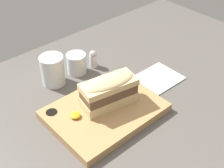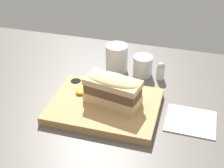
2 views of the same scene
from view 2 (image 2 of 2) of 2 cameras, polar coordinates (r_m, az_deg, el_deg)
The scene contains 8 objects.
dining_table at distance 97.14cm, azimuth -2.53°, elevation -4.42°, with size 163.90×90.38×2.00cm.
serving_board at distance 94.22cm, azimuth -1.38°, elevation -4.01°, with size 32.12×24.25×2.63cm.
sandwich at distance 90.47cm, azimuth 0.12°, elevation -0.85°, with size 17.48×10.24×9.35cm.
mustard_dollop at distance 97.44cm, azimuth -5.80°, elevation -1.40°, with size 3.04×3.04×1.22cm.
water_glass at distance 111.74cm, azimuth 0.73°, elevation 4.44°, with size 7.82×7.82×10.12cm.
wine_glass at distance 110.47cm, azimuth 5.63°, elevation 3.23°, with size 6.79×6.79×7.06cm.
napkin at distance 93.40cm, azimuth 14.19°, elevation -6.48°, with size 14.33×12.77×0.40cm.
salt_shaker at distance 108.77cm, azimuth 8.87°, elevation 2.45°, with size 2.75×2.75×6.43cm.
Camera 2 is at (24.92, -72.51, 60.65)cm, focal length 50.00 mm.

